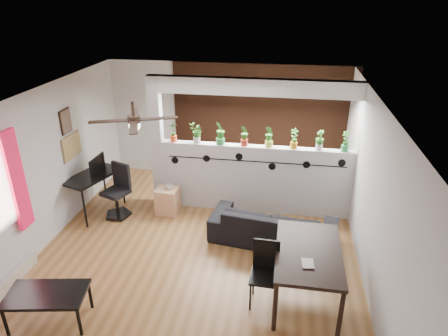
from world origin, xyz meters
The scene contains 28 objects.
room_shell centered at (0.00, 0.00, 1.30)m, with size 6.30×7.10×2.90m.
partition_wall centered at (0.80, 1.50, 0.68)m, with size 3.60×0.18×1.35m, color #BCBCC1.
ceiling_header centered at (0.80, 1.50, 2.45)m, with size 3.60×0.18×0.30m, color silver.
pier_column centered at (-1.11, 1.50, 1.30)m, with size 0.22×0.20×2.60m, color #BCBCC1.
brick_panel centered at (0.80, 2.97, 1.30)m, with size 3.90×0.05×2.60m, color brown.
vine_decal centered at (0.80, 1.40, 1.08)m, with size 3.31×0.01×0.30m.
baseboard_heater centered at (-2.54, -1.20, 0.09)m, with size 0.08×1.00×0.18m, color beige.
corkboard centered at (-2.58, 0.95, 1.35)m, with size 0.03×0.60×0.45m, color #9B7F4B.
framed_art centered at (-2.58, 0.90, 1.85)m, with size 0.03×0.34×0.44m.
ceiling_fan centered at (-0.80, -0.30, 2.31)m, with size 1.19×1.19×0.43m.
potted_plant_0 centered at (-0.78, 1.50, 1.55)m, with size 0.22×0.20×0.37m.
potted_plant_1 centered at (-0.33, 1.50, 1.55)m, with size 0.23×0.24×0.38m.
potted_plant_2 centered at (0.12, 1.50, 1.59)m, with size 0.19×0.24×0.45m.
potted_plant_3 centered at (0.57, 1.50, 1.56)m, with size 0.20×0.23×0.39m.
potted_plant_4 centered at (1.03, 1.50, 1.56)m, with size 0.24×0.25×0.40m.
potted_plant_5 centered at (1.48, 1.50, 1.55)m, with size 0.21×0.18×0.38m.
potted_plant_6 centered at (1.93, 1.50, 1.55)m, with size 0.22×0.23×0.37m.
potted_plant_7 centered at (2.38, 1.50, 1.56)m, with size 0.25×0.24×0.39m.
sofa centered at (1.21, 0.49, 0.30)m, with size 2.04×0.80×0.60m, color black.
cube_shelf centered at (-0.86, 1.13, 0.26)m, with size 0.42×0.37×0.51m, color tan.
cup centered at (-0.81, 1.13, 0.56)m, with size 0.13×0.13×0.11m, color gray.
computer_desk centered at (-2.25, 0.94, 0.72)m, with size 0.91×1.23×0.80m.
monitor centered at (-2.25, 1.09, 0.88)m, with size 0.05×0.30×0.17m, color black.
office_chair centered at (-1.75, 0.89, 0.45)m, with size 0.56×0.56×1.02m.
dining_table centered at (1.72, -0.83, 0.71)m, with size 0.89×1.45×0.79m.
book centered at (1.62, -1.13, 0.80)m, with size 0.15×0.20×0.02m, color gray.
folding_chair centered at (1.15, -0.97, 0.56)m, with size 0.40×0.40×0.94m.
coffee_table centered at (-1.59, -1.83, 0.42)m, with size 1.08×0.72×0.47m.
Camera 1 is at (1.29, -5.39, 4.03)m, focal length 32.00 mm.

